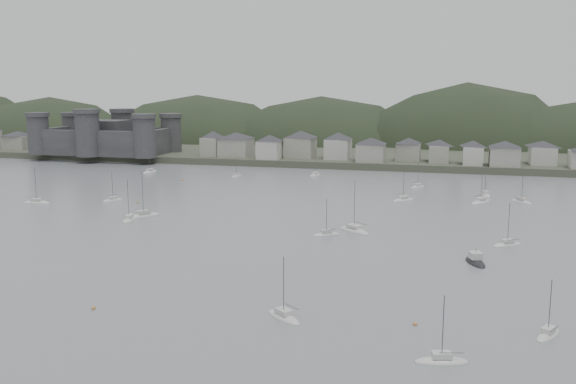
# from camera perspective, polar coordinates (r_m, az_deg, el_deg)

# --- Properties ---
(ground) EXTENTS (900.00, 900.00, 0.00)m
(ground) POSITION_cam_1_polar(r_m,az_deg,el_deg) (108.20, -10.42, -9.61)
(ground) COLOR slate
(ground) RESTS_ON ground
(far_shore_land) EXTENTS (900.00, 250.00, 3.00)m
(far_shore_land) POSITION_cam_1_polar(r_m,az_deg,el_deg) (391.09, 8.35, 4.57)
(far_shore_land) COLOR #383D2D
(far_shore_land) RESTS_ON ground
(forested_ridge) EXTENTS (851.55, 103.94, 102.57)m
(forested_ridge) POSITION_cam_1_polar(r_m,az_deg,el_deg) (366.62, 8.58, 2.22)
(forested_ridge) COLOR black
(forested_ridge) RESTS_ON ground
(castle) EXTENTS (66.00, 43.00, 20.00)m
(castle) POSITION_cam_1_polar(r_m,az_deg,el_deg) (318.69, -16.28, 4.87)
(castle) COLOR #313234
(castle) RESTS_ON far_shore_land
(waterfront_town) EXTENTS (451.48, 28.46, 12.92)m
(waterfront_town) POSITION_cam_1_polar(r_m,az_deg,el_deg) (276.78, 16.13, 3.73)
(waterfront_town) COLOR gray
(waterfront_town) RESTS_ON far_shore_land
(sailboat_lead) EXTENTS (3.39, 6.78, 8.91)m
(sailboat_lead) POSITION_cam_1_polar(r_m,az_deg,el_deg) (248.48, -4.74, 1.47)
(sailboat_lead) COLOR silver
(sailboat_lead) RESTS_ON ground
(moored_fleet) EXTENTS (240.29, 178.08, 13.78)m
(moored_fleet) POSITION_cam_1_polar(r_m,az_deg,el_deg) (169.03, -5.02, -2.41)
(moored_fleet) COLOR silver
(moored_fleet) RESTS_ON ground
(motor_launch_near) EXTENTS (5.40, 8.69, 3.95)m
(motor_launch_near) POSITION_cam_1_polar(r_m,az_deg,el_deg) (132.66, 16.73, -6.11)
(motor_launch_near) COLOR black
(motor_launch_near) RESTS_ON ground
(mooring_buoys) EXTENTS (145.98, 131.85, 0.70)m
(mooring_buoys) POSITION_cam_1_polar(r_m,az_deg,el_deg) (156.55, -0.81, -3.36)
(mooring_buoys) COLOR #B7773D
(mooring_buoys) RESTS_ON ground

